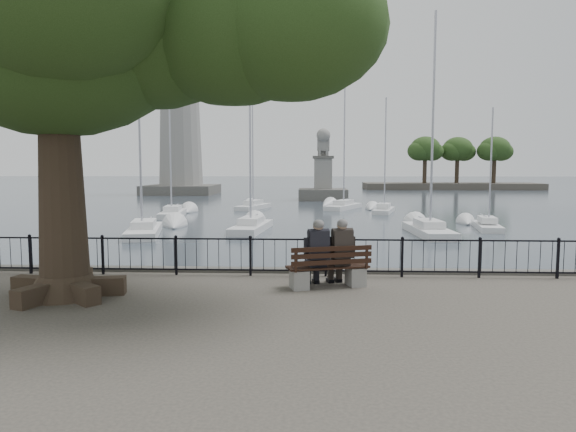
# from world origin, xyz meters

# --- Properties ---
(harbor) EXTENTS (260.00, 260.00, 1.20)m
(harbor) POSITION_xyz_m (0.00, 3.00, -0.50)
(harbor) COLOR #484540
(harbor) RESTS_ON ground
(railing) EXTENTS (22.06, 0.06, 1.00)m
(railing) POSITION_xyz_m (0.00, 2.50, 0.56)
(railing) COLOR black
(railing) RESTS_ON ground
(bench) EXTENTS (2.06, 1.13, 1.04)m
(bench) POSITION_xyz_m (1.03, 1.23, 0.36)
(bench) COLOR slate
(bench) RESTS_ON ground
(person_left) EXTENTS (0.63, 0.90, 1.65)m
(person_left) POSITION_xyz_m (0.74, 1.26, 0.76)
(person_left) COLOR black
(person_left) RESTS_ON ground
(person_right) EXTENTS (0.63, 0.90, 1.65)m
(person_right) POSITION_xyz_m (1.31, 1.43, 0.76)
(person_right) COLOR black
(person_right) RESTS_ON ground
(tree) EXTENTS (11.58, 8.08, 9.45)m
(tree) POSITION_xyz_m (-4.01, 0.29, 6.22)
(tree) COLOR black
(tree) RESTS_ON ground
(lighthouse) EXTENTS (9.76, 9.76, 29.93)m
(lighthouse) POSITION_xyz_m (-18.00, 62.00, 11.59)
(lighthouse) COLOR #484540
(lighthouse) RESTS_ON ground
(lion_monument) EXTENTS (5.66, 5.66, 8.43)m
(lion_monument) POSITION_xyz_m (2.00, 49.94, 1.09)
(lion_monument) COLOR #484540
(lion_monument) RESTS_ON ground
(sailboat_a) EXTENTS (3.00, 6.27, 12.31)m
(sailboat_a) POSITION_xyz_m (-8.96, 17.87, -0.66)
(sailboat_a) COLOR silver
(sailboat_a) RESTS_ON ground
(sailboat_b) EXTENTS (2.21, 5.95, 12.65)m
(sailboat_b) POSITION_xyz_m (-3.03, 20.00, -0.64)
(sailboat_b) COLOR silver
(sailboat_b) RESTS_ON ground
(sailboat_c) EXTENTS (1.98, 6.16, 12.66)m
(sailboat_c) POSITION_xyz_m (7.39, 18.73, -0.65)
(sailboat_c) COLOR silver
(sailboat_c) RESTS_ON ground
(sailboat_d) EXTENTS (2.04, 4.76, 7.65)m
(sailboat_d) POSITION_xyz_m (11.62, 21.46, -0.73)
(sailboat_d) COLOR silver
(sailboat_d) RESTS_ON ground
(sailboat_e) EXTENTS (2.26, 5.83, 13.56)m
(sailboat_e) POSITION_xyz_m (-10.32, 28.95, -0.62)
(sailboat_e) COLOR silver
(sailboat_e) RESTS_ON ground
(sailboat_f) EXTENTS (3.88, 5.91, 11.82)m
(sailboat_f) POSITION_xyz_m (3.60, 36.57, -0.66)
(sailboat_f) COLOR silver
(sailboat_f) RESTS_ON ground
(sailboat_g) EXTENTS (2.55, 5.03, 9.81)m
(sailboat_g) POSITION_xyz_m (6.80, 32.91, -0.69)
(sailboat_g) COLOR silver
(sailboat_g) RESTS_ON ground
(sailboat_h) EXTENTS (3.02, 5.43, 11.36)m
(sailboat_h) POSITION_xyz_m (-4.74, 36.38, -0.66)
(sailboat_h) COLOR silver
(sailboat_h) RESTS_ON ground
(far_shore) EXTENTS (30.00, 8.60, 9.18)m
(far_shore) POSITION_xyz_m (25.54, 79.46, 3.00)
(far_shore) COLOR #3E3A35
(far_shore) RESTS_ON ground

